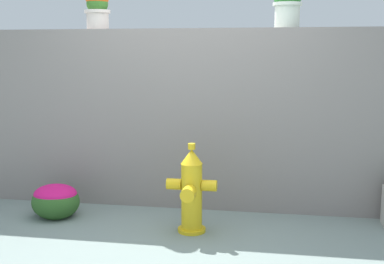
# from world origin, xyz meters

# --- Properties ---
(ground_plane) EXTENTS (24.00, 24.00, 0.00)m
(ground_plane) POSITION_xyz_m (0.00, 0.00, 0.00)
(ground_plane) COLOR gray
(stone_wall) EXTENTS (6.63, 0.33, 1.77)m
(stone_wall) POSITION_xyz_m (0.00, 1.12, 0.89)
(stone_wall) COLOR gray
(stone_wall) RESTS_ON ground
(potted_plant_1) EXTENTS (0.26, 0.26, 0.37)m
(potted_plant_1) POSITION_xyz_m (-0.96, 1.12, 1.98)
(potted_plant_1) COLOR beige
(potted_plant_1) RESTS_ON stone_wall
(fire_hydrant) EXTENTS (0.44, 0.35, 0.78)m
(fire_hydrant) POSITION_xyz_m (0.14, 0.33, 0.36)
(fire_hydrant) COLOR gold
(fire_hydrant) RESTS_ON ground
(flower_bush_left) EXTENTS (0.45, 0.41, 0.33)m
(flower_bush_left) POSITION_xyz_m (-1.20, 0.50, 0.17)
(flower_bush_left) COLOR #2C5622
(flower_bush_left) RESTS_ON ground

